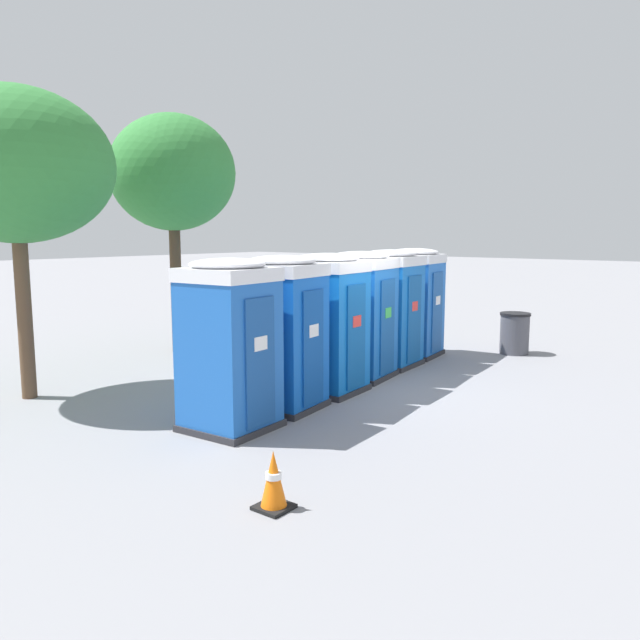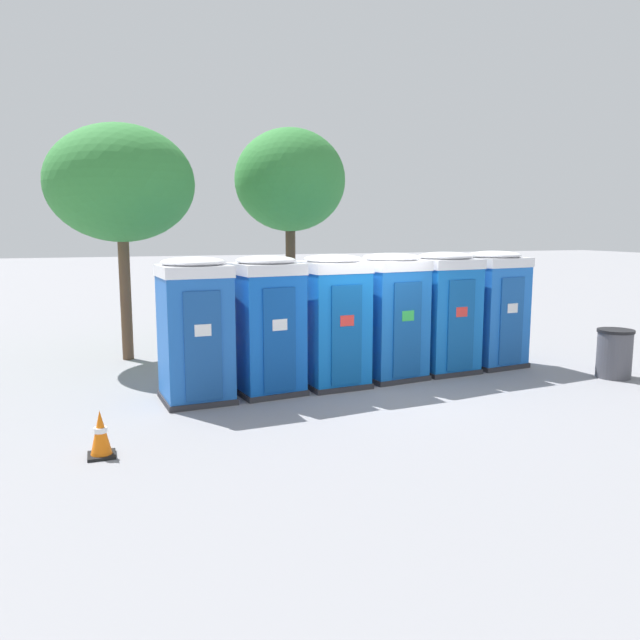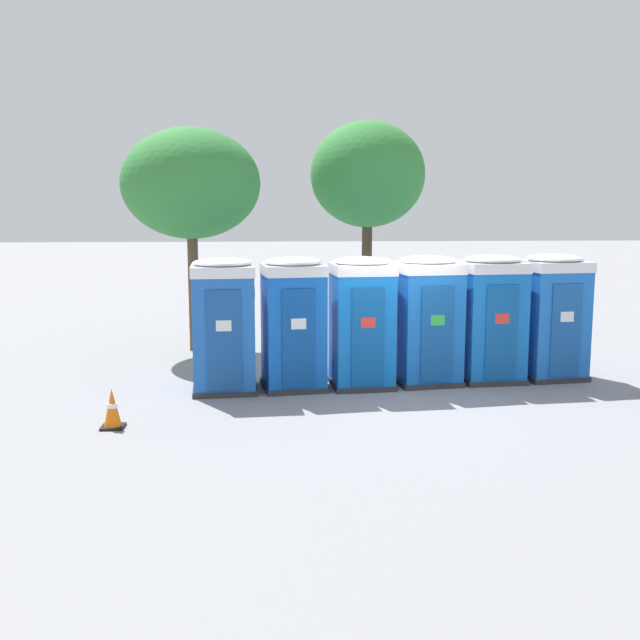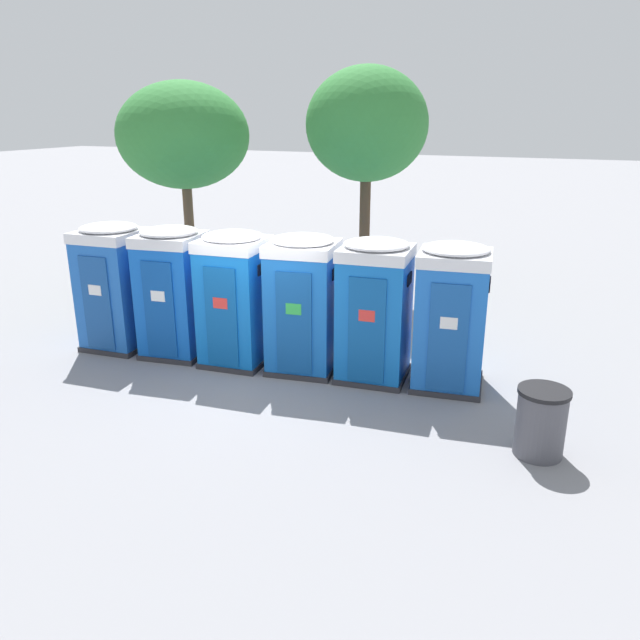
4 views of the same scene
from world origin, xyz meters
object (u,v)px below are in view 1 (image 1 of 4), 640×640
at_px(portapotty_4, 390,308).
at_px(street_tree_1, 15,166).
at_px(portapotty_5, 414,302).
at_px(street_tree_0, 173,174).
at_px(portapotty_0, 229,344).
at_px(traffic_cone, 274,481).
at_px(portapotty_3, 361,314).
at_px(portapotty_2, 328,322).
at_px(portapotty_1, 283,332).
at_px(trash_can, 515,333).

relative_size(portapotty_4, street_tree_1, 0.48).
bearing_deg(portapotty_5, street_tree_0, 124.18).
height_order(portapotty_0, portapotty_4, same).
xyz_separation_m(portapotty_5, traffic_cone, (-8.24, -3.03, -0.97)).
bearing_deg(portapotty_3, portapotty_2, -171.73).
xyz_separation_m(portapotty_3, street_tree_1, (-4.94, 3.71, 2.72)).
bearing_deg(portapotty_1, portapotty_3, 5.64).
bearing_deg(portapotty_1, street_tree_0, 68.42).
relative_size(portapotty_5, traffic_cone, 3.97).
relative_size(portapotty_2, street_tree_0, 0.45).
bearing_deg(portapotty_3, portapotty_4, 6.01).
bearing_deg(traffic_cone, portapotty_2, 30.68).
bearing_deg(portapotty_4, portapotty_2, -172.86).
bearing_deg(street_tree_1, traffic_cone, -95.87).
bearing_deg(portapotty_2, portapotty_5, 7.01).
bearing_deg(street_tree_0, portapotty_0, -122.27).
relative_size(portapotty_1, portapotty_3, 1.00).
bearing_deg(portapotty_4, street_tree_0, 111.12).
height_order(portapotty_4, traffic_cone, portapotty_4).
bearing_deg(portapotty_2, portapotty_4, 7.14).
bearing_deg(portapotty_5, portapotty_4, -173.27).
height_order(trash_can, traffic_cone, trash_can).
bearing_deg(portapotty_1, portapotty_5, 6.00).
relative_size(portapotty_0, trash_can, 2.56).
bearing_deg(portapotty_0, portapotty_2, 4.25).
height_order(portapotty_0, portapotty_5, same).
height_order(portapotty_5, trash_can, portapotty_5).
bearing_deg(portapotty_4, portapotty_5, 6.73).
height_order(portapotty_2, trash_can, portapotty_2).
xyz_separation_m(portapotty_4, street_tree_1, (-6.26, 3.57, 2.72)).
distance_m(portapotty_2, portapotty_5, 3.99).
bearing_deg(portapotty_5, traffic_cone, -159.83).
xyz_separation_m(portapotty_0, portapotty_2, (2.65, 0.20, 0.00)).
xyz_separation_m(portapotty_3, street_tree_0, (-0.56, 5.01, 2.99)).
relative_size(portapotty_0, portapotty_4, 1.00).
relative_size(portapotty_2, trash_can, 2.56).
distance_m(portapotty_3, street_tree_0, 5.86).
xyz_separation_m(street_tree_1, traffic_cone, (-0.66, -6.44, -3.69)).
height_order(portapotty_3, street_tree_0, street_tree_0).
xyz_separation_m(portapotty_1, portapotty_5, (5.29, 0.56, -0.00)).
xyz_separation_m(portapotty_4, street_tree_0, (-1.88, 4.87, 2.99)).
relative_size(portapotty_2, traffic_cone, 3.97).
xyz_separation_m(portapotty_4, traffic_cone, (-6.92, -2.87, -0.97)).
height_order(portapotty_1, street_tree_0, street_tree_0).
bearing_deg(portapotty_0, portapotty_1, 5.51).
relative_size(portapotty_5, street_tree_1, 0.48).
relative_size(portapotty_4, traffic_cone, 3.97).
bearing_deg(street_tree_1, portapotty_0, -76.74).
bearing_deg(traffic_cone, street_tree_1, 84.13).
bearing_deg(portapotty_3, street_tree_1, 143.07).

